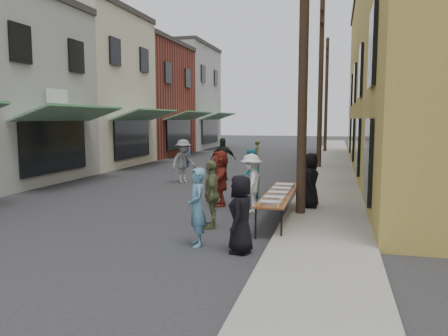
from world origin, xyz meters
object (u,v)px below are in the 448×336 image
Objects in this scene: serving_table at (280,194)px; guest_front_c at (251,174)px; utility_pole_near at (304,51)px; utility_pole_mid at (321,84)px; guest_front_a at (241,214)px; utility_pole_far at (326,96)px; catering_tray_sausage at (270,203)px; server at (310,180)px.

guest_front_c is at bearing 115.02° from serving_table.
utility_pole_near is 2.25× the size of serving_table.
utility_pole_mid is 5.69× the size of guest_front_a.
guest_front_c is (-1.82, -21.85, -3.65)m from utility_pole_far.
utility_pole_near is 5.30× the size of guest_front_c.
server is (0.70, 3.19, 0.11)m from catering_tray_sausage.
guest_front_c is at bearing 58.22° from server.
serving_table is 2.50× the size of server.
server is (0.20, 0.86, -3.60)m from utility_pole_near.
guest_front_c is at bearing -170.88° from guest_front_a.
catering_tray_sausage is at bearing -90.00° from serving_table.
serving_table is at bearing 172.37° from guest_front_a.
utility_pole_far is at bearing 88.84° from serving_table.
guest_front_c is at bearing -100.46° from utility_pole_mid.
server is (1.10, 4.49, 0.11)m from guest_front_a.
catering_tray_sausage is at bearing -91.09° from utility_pole_far.
catering_tray_sausage is (-0.50, -14.33, -3.71)m from utility_pole_mid.
utility_pole_near is at bearing 39.52° from guest_front_c.
utility_pole_mid is 5.30× the size of guest_front_c.
catering_tray_sausage is 3.26m from server.
guest_front_a is (-0.90, -3.63, -3.71)m from utility_pole_near.
guest_front_a is at bearing 166.94° from server.
guest_front_c is at bearing -94.76° from utility_pole_far.
guest_front_c is at bearing 106.42° from catering_tray_sausage.
catering_tray_sausage is 1.36m from guest_front_a.
catering_tray_sausage is at bearing 15.70° from guest_front_c.
utility_pole_mid is 11.71m from server.
catering_tray_sausage is (-0.50, -26.33, -3.71)m from utility_pole_far.
guest_front_a is 0.99× the size of server.
utility_pole_mid reaches higher than server.
utility_pole_near is 3.88m from serving_table.
utility_pole_near is 18.00× the size of catering_tray_sausage.
guest_front_a is (-0.40, -2.95, 0.08)m from serving_table.
serving_table is at bearing 24.30° from guest_front_c.
utility_pole_far is 22.23m from guest_front_c.
guest_front_a is (-0.40, -1.30, 0.00)m from catering_tray_sausage.
serving_table is at bearing -91.16° from utility_pole_far.
utility_pole_far is at bearing 178.22° from guest_front_a.
utility_pole_near is 4.41m from catering_tray_sausage.
guest_front_c is 1.06× the size of server.
utility_pole_far is 18.00× the size of catering_tray_sausage.
utility_pole_mid reaches higher than catering_tray_sausage.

